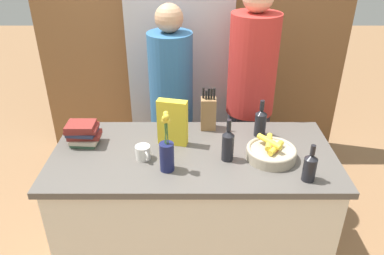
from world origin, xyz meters
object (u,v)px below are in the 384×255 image
cereal_box (171,123)px  bottle_vinegar (227,144)px  knife_block (207,113)px  person_at_sink (170,103)px  book_stack (82,133)px  coffee_mug (142,153)px  refrigerator (180,76)px  fruit_bowl (270,152)px  person_in_blue (249,92)px  flower_vase (166,151)px  bottle_oil (259,122)px  bottle_wine (309,166)px

cereal_box → bottle_vinegar: size_ratio=1.12×
knife_block → person_at_sink: bearing=129.5°
person_at_sink → book_stack: bearing=-149.3°
coffee_mug → bottle_vinegar: size_ratio=0.44×
refrigerator → person_at_sink: 0.60m
person_at_sink → coffee_mug: bearing=-115.1°
fruit_bowl → cereal_box: (-0.59, 0.17, 0.10)m
coffee_mug → bottle_vinegar: bearing=-0.8°
refrigerator → cereal_box: refrigerator is taller
book_stack → knife_block: bearing=14.5°
fruit_bowl → person_in_blue: size_ratio=0.16×
knife_block → person_in_blue: bearing=46.1°
knife_block → person_in_blue: 0.48m
flower_vase → bottle_vinegar: bearing=16.7°
bottle_oil → bottle_vinegar: size_ratio=0.95×
coffee_mug → book_stack: (-0.39, 0.17, 0.03)m
book_stack → bottle_wine: 1.37m
flower_vase → person_in_blue: (0.58, 0.83, -0.01)m
cereal_box → person_in_blue: size_ratio=0.16×
bottle_wine → knife_block: bearing=131.9°
book_stack → bottle_oil: bottle_oil is taller
book_stack → bottle_wine: (1.32, -0.38, 0.01)m
refrigerator → book_stack: (-0.59, -1.12, 0.05)m
coffee_mug → fruit_bowl: bearing=0.4°
cereal_box → coffee_mug: (-0.17, -0.18, -0.11)m
knife_block → cereal_box: knife_block is taller
refrigerator → bottle_vinegar: 1.34m
person_in_blue → cereal_box: bearing=-150.6°
bottle_wine → coffee_mug: bearing=167.3°
refrigerator → bottle_oil: size_ratio=7.49×
book_stack → refrigerator: bearing=62.3°
refrigerator → bottle_oil: (0.54, -1.01, 0.07)m
coffee_mug → refrigerator: bearing=81.4°
refrigerator → cereal_box: size_ratio=6.35×
refrigerator → flower_vase: bearing=-91.9°
cereal_box → refrigerator: bearing=88.7°
knife_block → flower_vase: bearing=-117.2°
fruit_bowl → coffee_mug: fruit_bowl is taller
flower_vase → bottle_oil: flower_vase is taller
person_in_blue → book_stack: bearing=-168.5°
coffee_mug → person_at_sink: 0.71m
book_stack → bottle_oil: size_ratio=0.84×
flower_vase → cereal_box: size_ratio=1.23×
fruit_bowl → knife_block: knife_block is taller
refrigerator → bottle_vinegar: refrigerator is taller
fruit_bowl → cereal_box: 0.62m
bottle_vinegar → person_at_sink: size_ratio=0.16×
person_at_sink → person_in_blue: 0.60m
fruit_bowl → bottle_wine: (0.16, -0.21, 0.04)m
flower_vase → cereal_box: (0.02, 0.29, 0.02)m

